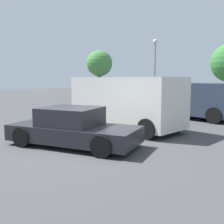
# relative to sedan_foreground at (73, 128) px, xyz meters

# --- Properties ---
(ground_plane) EXTENTS (80.00, 80.00, 0.00)m
(ground_plane) POSITION_rel_sedan_foreground_xyz_m (0.34, -0.15, -0.57)
(ground_plane) COLOR #424244
(sedan_foreground) EXTENTS (4.51, 2.69, 1.24)m
(sedan_foreground) POSITION_rel_sedan_foreground_xyz_m (0.00, 0.00, 0.00)
(sedan_foreground) COLOR #232328
(sedan_foreground) RESTS_ON ground_plane
(van_white) EXTENTS (5.24, 2.65, 2.22)m
(van_white) POSITION_rel_sedan_foreground_xyz_m (-0.33, 3.38, 0.63)
(van_white) COLOR silver
(van_white) RESTS_ON ground_plane
(suv_dark) EXTENTS (4.77, 2.66, 1.93)m
(suv_dark) POSITION_rel_sedan_foreground_xyz_m (0.77, 8.20, 0.49)
(suv_dark) COLOR #2D384C
(suv_dark) RESTS_ON ground_plane
(light_post_far) EXTENTS (0.44, 0.44, 5.64)m
(light_post_far) POSITION_rel_sedan_foreground_xyz_m (-5.63, 15.44, 3.33)
(light_post_far) COLOR gray
(light_post_far) RESTS_ON ground_plane
(tree_back_center) EXTENTS (2.63, 2.63, 5.03)m
(tree_back_center) POSITION_rel_sedan_foreground_xyz_m (-11.67, 14.81, 3.08)
(tree_back_center) COLOR brown
(tree_back_center) RESTS_ON ground_plane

